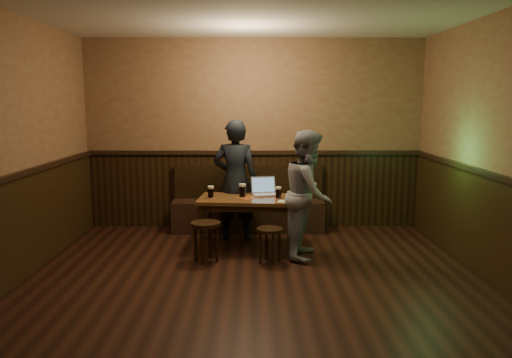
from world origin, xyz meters
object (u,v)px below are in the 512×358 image
object	(u,v)px
pub_table	(248,204)
person_suit	(235,180)
pint_left	(211,192)
laptop	(264,190)
pint_mid	(242,190)
bench	(248,209)
person_grey	(309,194)
stool_left	(206,230)
pint_right	(278,193)
stool_right	(270,235)

from	to	relation	value
pub_table	person_suit	distance (m)	0.50
pint_left	laptop	bearing A→B (deg)	17.88
pint_left	laptop	distance (m)	0.72
pint_left	pint_mid	distance (m)	0.41
bench	laptop	xyz separation A→B (m)	(0.22, -0.73, 0.41)
person_grey	stool_left	bearing A→B (deg)	112.84
laptop	person_grey	bearing A→B (deg)	-58.75
stool_left	person_grey	distance (m)	1.31
pint_left	pint_mid	bearing A→B (deg)	7.93
person_suit	person_grey	bearing A→B (deg)	147.23
stool_left	pint_left	xyz separation A→B (m)	(0.02, 0.53, 0.36)
person_grey	person_suit	bearing A→B (deg)	64.22
pint_mid	bench	bearing A→B (deg)	85.79
pub_table	pint_left	xyz separation A→B (m)	(-0.47, -0.02, 0.17)
pub_table	stool_left	size ratio (longest dim) A/B	2.73
bench	pint_left	size ratio (longest dim) A/B	14.13
laptop	person_grey	world-z (taller)	person_grey
bench	pint_left	xyz separation A→B (m)	(-0.47, -0.95, 0.43)
pub_table	pint_right	size ratio (longest dim) A/B	8.40
pint_left	pint_right	distance (m)	0.86
bench	person_grey	world-z (taller)	person_grey
stool_left	pint_right	world-z (taller)	pint_right
stool_left	pint_mid	world-z (taller)	pint_mid
stool_left	pint_right	bearing A→B (deg)	28.71
pint_left	pint_right	xyz separation A→B (m)	(0.86, -0.05, -0.00)
stool_right	pint_mid	world-z (taller)	pint_mid
pub_table	person_suit	bearing A→B (deg)	117.81
stool_right	pint_right	bearing A→B (deg)	76.76
pub_table	pint_mid	xyz separation A→B (m)	(-0.07, 0.04, 0.18)
stool_right	pint_left	xyz separation A→B (m)	(-0.74, 0.58, 0.41)
pint_right	laptop	bearing A→B (deg)	122.70
pint_mid	person_grey	distance (m)	0.90
bench	person_suit	xyz separation A→B (m)	(-0.17, -0.53, 0.51)
stool_right	pint_left	size ratio (longest dim) A/B	2.67
pint_right	person_grey	distance (m)	0.46
bench	pub_table	size ratio (longest dim) A/B	1.69
pub_table	pint_right	world-z (taller)	pint_right
pint_left	pint_right	bearing A→B (deg)	-3.14
bench	pint_mid	world-z (taller)	bench
pub_table	pint_left	size ratio (longest dim) A/B	8.34
stool_left	pint_mid	xyz separation A→B (m)	(0.42, 0.58, 0.37)
pint_mid	stool_left	bearing A→B (deg)	-125.72
stool_left	person_suit	world-z (taller)	person_suit
stool_left	pub_table	bearing A→B (deg)	48.33
bench	stool_left	xyz separation A→B (m)	(-0.49, -1.48, 0.07)
laptop	pub_table	bearing A→B (deg)	-149.13
pub_table	pint_left	distance (m)	0.50
pint_mid	person_grey	bearing A→B (deg)	-25.74
pint_right	bench	bearing A→B (deg)	111.46
bench	pint_mid	size ratio (longest dim) A/B	12.54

